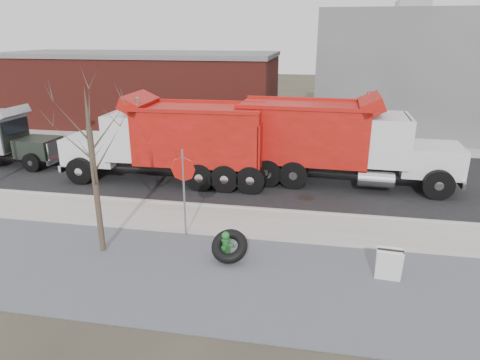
% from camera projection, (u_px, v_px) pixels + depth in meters
% --- Properties ---
extents(ground, '(120.00, 120.00, 0.00)m').
position_uv_depth(ground, '(219.00, 224.00, 15.56)').
color(ground, '#383328').
rests_on(ground, ground).
extents(gravel_verge, '(60.00, 5.00, 0.03)m').
position_uv_depth(gravel_verge, '(191.00, 275.00, 12.30)').
color(gravel_verge, gray).
rests_on(gravel_verge, ground).
extents(sidewalk, '(60.00, 2.50, 0.06)m').
position_uv_depth(sidewalk, '(220.00, 221.00, 15.78)').
color(sidewalk, '#9E9B93').
rests_on(sidewalk, ground).
extents(curb, '(60.00, 0.15, 0.11)m').
position_uv_depth(curb, '(228.00, 207.00, 16.98)').
color(curb, '#9E9B93').
rests_on(curb, ground).
extents(road, '(60.00, 9.40, 0.02)m').
position_uv_depth(road, '(248.00, 172.00, 21.41)').
color(road, black).
rests_on(road, ground).
extents(far_sidewalk, '(60.00, 2.00, 0.06)m').
position_uv_depth(far_sidewalk, '(263.00, 144.00, 26.70)').
color(far_sidewalk, '#9E9B93').
rests_on(far_sidewalk, ground).
extents(building_grey, '(12.00, 10.00, 8.00)m').
position_uv_depth(building_grey, '(405.00, 73.00, 29.43)').
color(building_grey, slate).
rests_on(building_grey, ground).
extents(building_brick, '(20.20, 8.20, 5.30)m').
position_uv_depth(building_brick, '(140.00, 88.00, 32.20)').
color(building_brick, maroon).
rests_on(building_brick, ground).
extents(bare_tree, '(3.20, 3.20, 5.20)m').
position_uv_depth(bare_tree, '(92.00, 151.00, 12.61)').
color(bare_tree, '#382D23').
rests_on(bare_tree, ground).
extents(fire_hydrant, '(0.50, 0.49, 0.88)m').
position_uv_depth(fire_hydrant, '(226.00, 246.00, 13.14)').
color(fire_hydrant, '#296D30').
rests_on(fire_hydrant, ground).
extents(truck_tire, '(1.22, 1.18, 0.94)m').
position_uv_depth(truck_tire, '(229.00, 246.00, 12.93)').
color(truck_tire, black).
rests_on(truck_tire, ground).
extents(stop_sign, '(0.83, 0.07, 3.06)m').
position_uv_depth(stop_sign, '(183.00, 179.00, 14.01)').
color(stop_sign, gray).
rests_on(stop_sign, ground).
extents(sandwich_board, '(0.73, 0.49, 0.97)m').
position_uv_depth(sandwich_board, '(389.00, 265.00, 11.86)').
color(sandwich_board, white).
rests_on(sandwich_board, ground).
extents(dump_truck_red_a, '(10.30, 3.14, 4.08)m').
position_uv_depth(dump_truck_red_a, '(334.00, 139.00, 19.25)').
color(dump_truck_red_a, black).
rests_on(dump_truck_red_a, ground).
extents(dump_truck_red_b, '(9.57, 2.92, 3.98)m').
position_uv_depth(dump_truck_red_b, '(173.00, 138.00, 19.55)').
color(dump_truck_red_b, black).
rests_on(dump_truck_red_b, ground).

